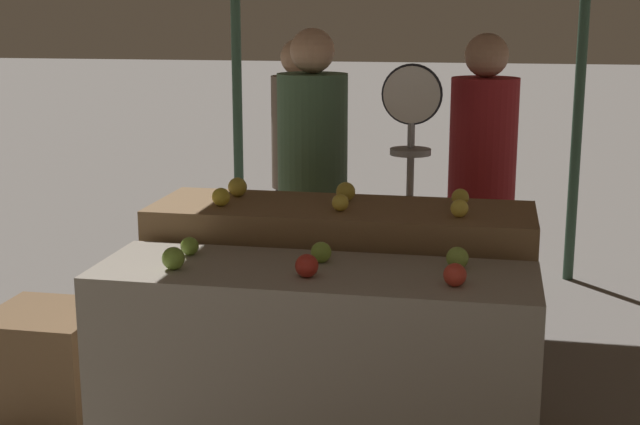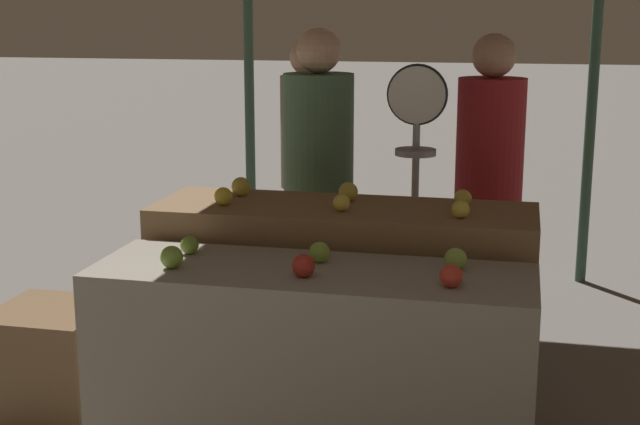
{
  "view_description": "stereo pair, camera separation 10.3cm",
  "coord_description": "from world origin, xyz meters",
  "px_view_note": "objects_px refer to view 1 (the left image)",
  "views": [
    {
      "loc": [
        0.64,
        -3.12,
        1.81
      ],
      "look_at": [
        -0.04,
        0.3,
        1.02
      ],
      "focal_mm": 50.0,
      "sensor_mm": 36.0,
      "label": 1
    },
    {
      "loc": [
        0.74,
        -3.1,
        1.81
      ],
      "look_at": [
        -0.04,
        0.3,
        1.02
      ],
      "focal_mm": 50.0,
      "sensor_mm": 36.0,
      "label": 2
    }
  ],
  "objects_px": {
    "person_vendor_at_scale": "(482,173)",
    "person_customer_left": "(299,155)",
    "person_customer_right": "(313,171)",
    "wooden_crate_side": "(49,363)",
    "produce_scale": "(411,151)"
  },
  "relations": [
    {
      "from": "person_customer_right",
      "to": "wooden_crate_side",
      "type": "distance_m",
      "value": 1.6
    },
    {
      "from": "person_customer_right",
      "to": "wooden_crate_side",
      "type": "relative_size",
      "value": 3.49
    },
    {
      "from": "produce_scale",
      "to": "person_customer_right",
      "type": "bearing_deg",
      "value": 162.23
    },
    {
      "from": "person_vendor_at_scale",
      "to": "person_customer_right",
      "type": "xyz_separation_m",
      "value": [
        -0.86,
        -0.19,
        0.01
      ]
    },
    {
      "from": "person_vendor_at_scale",
      "to": "wooden_crate_side",
      "type": "distance_m",
      "value": 2.34
    },
    {
      "from": "person_customer_left",
      "to": "wooden_crate_side",
      "type": "relative_size",
      "value": 3.34
    },
    {
      "from": "person_vendor_at_scale",
      "to": "person_customer_left",
      "type": "height_order",
      "value": "person_vendor_at_scale"
    },
    {
      "from": "person_vendor_at_scale",
      "to": "person_customer_left",
      "type": "relative_size",
      "value": 1.03
    },
    {
      "from": "person_customer_left",
      "to": "person_vendor_at_scale",
      "type": "bearing_deg",
      "value": 164.95
    },
    {
      "from": "produce_scale",
      "to": "wooden_crate_side",
      "type": "height_order",
      "value": "produce_scale"
    },
    {
      "from": "produce_scale",
      "to": "person_vendor_at_scale",
      "type": "height_order",
      "value": "person_vendor_at_scale"
    },
    {
      "from": "produce_scale",
      "to": "person_vendor_at_scale",
      "type": "xyz_separation_m",
      "value": [
        0.34,
        0.36,
        -0.16
      ]
    },
    {
      "from": "person_customer_right",
      "to": "wooden_crate_side",
      "type": "height_order",
      "value": "person_customer_right"
    },
    {
      "from": "produce_scale",
      "to": "person_customer_right",
      "type": "xyz_separation_m",
      "value": [
        -0.52,
        0.17,
        -0.15
      ]
    },
    {
      "from": "person_customer_left",
      "to": "person_customer_right",
      "type": "height_order",
      "value": "person_customer_right"
    }
  ]
}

